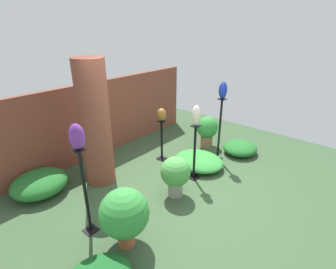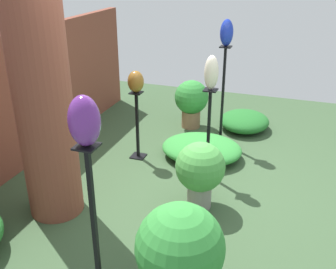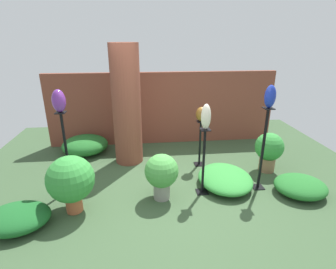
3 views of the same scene
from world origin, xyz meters
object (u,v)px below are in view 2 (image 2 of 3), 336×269
at_px(art_vase_cobalt, 227,33).
at_px(art_vase_bronze, 136,82).
at_px(pedestal_bronze, 137,129).
at_px(potted_plant_front_left, 200,170).
at_px(art_vase_violet, 84,121).
at_px(pedestal_ivory, 208,138).
at_px(pedestal_cobalt, 223,100).
at_px(art_vase_ivory, 211,73).
at_px(potted_plant_mid_right, 180,249).
at_px(brick_pillar, 44,107).
at_px(potted_plant_mid_left, 191,100).
at_px(pedestal_violet, 95,235).

relative_size(art_vase_cobalt, art_vase_bronze, 1.27).
height_order(pedestal_bronze, potted_plant_front_left, pedestal_bronze).
distance_m(art_vase_violet, art_vase_bronze, 2.63).
distance_m(pedestal_ivory, potted_plant_front_left, 0.73).
distance_m(pedestal_cobalt, art_vase_ivory, 1.26).
xyz_separation_m(art_vase_violet, potted_plant_mid_right, (0.19, -0.63, -1.07)).
height_order(brick_pillar, potted_plant_mid_left, brick_pillar).
xyz_separation_m(pedestal_ivory, art_vase_violet, (-2.30, 0.33, 1.08)).
height_order(pedestal_ivory, art_vase_violet, art_vase_violet).
distance_m(brick_pillar, art_vase_violet, 1.52).
height_order(pedestal_violet, pedestal_cobalt, pedestal_cobalt).
bearing_deg(potted_plant_mid_left, art_vase_violet, -175.12).
distance_m(pedestal_violet, art_vase_ivory, 2.43).
height_order(pedestal_violet, art_vase_cobalt, art_vase_cobalt).
distance_m(art_vase_cobalt, potted_plant_mid_right, 3.36).
relative_size(potted_plant_front_left, potted_plant_mid_right, 0.86).
xyz_separation_m(pedestal_violet, potted_plant_front_left, (1.58, -0.42, -0.19)).
height_order(pedestal_ivory, potted_plant_front_left, pedestal_ivory).
bearing_deg(brick_pillar, potted_plant_front_left, -68.64).
height_order(pedestal_violet, art_vase_ivory, art_vase_ivory).
distance_m(pedestal_bronze, pedestal_ivory, 1.08).
xyz_separation_m(pedestal_ivory, art_vase_bronze, (0.18, 1.06, 0.58)).
xyz_separation_m(pedestal_bronze, potted_plant_front_left, (-0.90, -1.15, 0.03)).
bearing_deg(art_vase_bronze, pedestal_cobalt, -49.33).
height_order(art_vase_bronze, art_vase_ivory, art_vase_ivory).
relative_size(brick_pillar, art_vase_cobalt, 6.65).
xyz_separation_m(pedestal_violet, potted_plant_mid_left, (3.79, 0.32, -0.19)).
xyz_separation_m(pedestal_cobalt, potted_plant_mid_right, (-3.15, -0.35, -0.14)).
distance_m(brick_pillar, art_vase_bronze, 1.53).
bearing_deg(potted_plant_mid_right, pedestal_cobalt, 6.30).
xyz_separation_m(potted_plant_front_left, potted_plant_mid_right, (-1.39, -0.21, 0.07)).
bearing_deg(art_vase_cobalt, art_vase_violet, 175.19).
xyz_separation_m(pedestal_cobalt, art_vase_cobalt, (0.00, -0.00, 0.98)).
bearing_deg(pedestal_ivory, brick_pillar, 132.65).
xyz_separation_m(art_vase_bronze, potted_plant_mid_left, (1.31, -0.40, -0.65)).
relative_size(pedestal_ivory, art_vase_ivory, 2.86).
xyz_separation_m(art_vase_cobalt, art_vase_ivory, (-1.04, -0.05, -0.29)).
distance_m(pedestal_cobalt, pedestal_bronze, 1.35).
relative_size(potted_plant_mid_left, potted_plant_front_left, 1.01).
bearing_deg(art_vase_cobalt, brick_pillar, 149.81).
bearing_deg(art_vase_cobalt, art_vase_bronze, 130.67).
distance_m(potted_plant_mid_left, potted_plant_mid_right, 3.72).
bearing_deg(art_vase_cobalt, pedestal_bronze, 130.67).
bearing_deg(potted_plant_front_left, pedestal_cobalt, 4.55).
xyz_separation_m(pedestal_cobalt, pedestal_ivory, (-1.04, -0.05, -0.15)).
relative_size(pedestal_bronze, potted_plant_mid_right, 1.06).
distance_m(art_vase_ivory, potted_plant_front_left, 1.16).
bearing_deg(pedestal_bronze, art_vase_violet, -163.68).
bearing_deg(pedestal_ivory, pedestal_bronze, 80.41).
height_order(pedestal_cobalt, potted_plant_mid_left, pedestal_cobalt).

